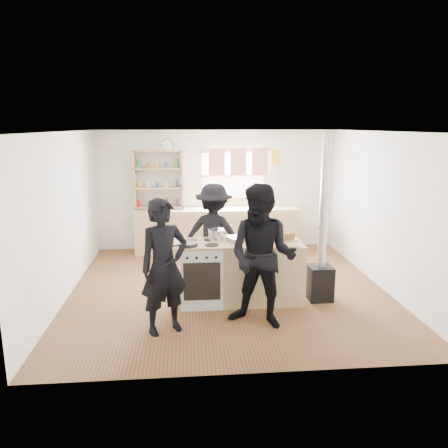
% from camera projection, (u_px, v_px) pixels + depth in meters
% --- Properties ---
extents(ground, '(5.00, 5.00, 0.01)m').
position_uv_depth(ground, '(228.00, 289.00, 7.09)').
color(ground, brown).
rests_on(ground, ground).
extents(back_counter, '(3.40, 0.55, 0.90)m').
position_uv_depth(back_counter, '(218.00, 230.00, 9.15)').
color(back_counter, tan).
rests_on(back_counter, ground).
extents(shelving_unit, '(1.00, 0.28, 1.20)m').
position_uv_depth(shelving_unit, '(159.00, 179.00, 8.92)').
color(shelving_unit, tan).
rests_on(shelving_unit, back_counter).
extents(thermos, '(0.10, 0.10, 0.32)m').
position_uv_depth(thermos, '(267.00, 200.00, 9.10)').
color(thermos, silver).
rests_on(thermos, back_counter).
extents(cooking_island, '(1.97, 0.64, 0.93)m').
position_uv_depth(cooking_island, '(241.00, 272.00, 6.47)').
color(cooking_island, white).
rests_on(cooking_island, ground).
extents(skillet_greens, '(0.32, 0.32, 0.05)m').
position_uv_depth(skillet_greens, '(188.00, 244.00, 6.13)').
color(skillet_greens, black).
rests_on(skillet_greens, cooking_island).
extents(roast_tray, '(0.41, 0.38, 0.07)m').
position_uv_depth(roast_tray, '(239.00, 238.00, 6.42)').
color(roast_tray, silver).
rests_on(roast_tray, cooking_island).
extents(stockpot_stove, '(0.23, 0.23, 0.19)m').
position_uv_depth(stockpot_stove, '(216.00, 235.00, 6.43)').
color(stockpot_stove, silver).
rests_on(stockpot_stove, cooking_island).
extents(stockpot_counter, '(0.28, 0.28, 0.21)m').
position_uv_depth(stockpot_counter, '(272.00, 235.00, 6.39)').
color(stockpot_counter, '#B1B1B3').
rests_on(stockpot_counter, cooking_island).
extents(bread_board, '(0.33, 0.29, 0.12)m').
position_uv_depth(bread_board, '(287.00, 238.00, 6.40)').
color(bread_board, tan).
rests_on(bread_board, cooking_island).
extents(flue_heater, '(0.35, 0.35, 2.50)m').
position_uv_depth(flue_heater, '(321.00, 259.00, 6.51)').
color(flue_heater, black).
rests_on(flue_heater, ground).
extents(person_near_left, '(0.75, 0.65, 1.73)m').
position_uv_depth(person_near_left, '(164.00, 267.00, 5.44)').
color(person_near_left, black).
rests_on(person_near_left, ground).
extents(person_near_right, '(1.14, 1.05, 1.88)m').
position_uv_depth(person_near_right, '(262.00, 257.00, 5.60)').
color(person_near_right, black).
rests_on(person_near_right, ground).
extents(person_far, '(1.23, 0.95, 1.68)m').
position_uv_depth(person_far, '(214.00, 234.00, 7.19)').
color(person_far, black).
rests_on(person_far, ground).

